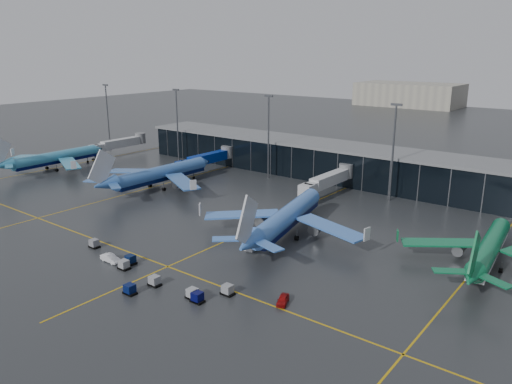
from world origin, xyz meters
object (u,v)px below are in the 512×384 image
Objects in this scene: baggage_carts at (153,276)px; mobile_airstair at (253,246)px; airliner_klm_near at (288,205)px; service_van_red at (283,300)px; service_van_white at (110,258)px; airliner_klm_west at (55,151)px; airliner_aer_lingus at (491,237)px; airliner_arkefly at (161,165)px.

mobile_airstair reaches higher than baggage_carts.
mobile_airstair is (-0.91, -10.90, -5.93)m from airliner_klm_near.
service_van_white is at bearing 168.46° from service_van_red.
service_van_white is at bearing 178.72° from baggage_carts.
airliner_klm_west is 134.22m from airliner_aer_lingus.
baggage_carts is at bearing -91.47° from service_van_white.
airliner_aer_lingus reaches higher than service_van_red.
airliner_klm_west is 10.73× the size of service_van_red.
service_van_red is at bearing -40.86° from mobile_airstair.
airliner_klm_near is at bearing 79.90° from baggage_carts.
baggage_carts reaches higher than service_van_white.
mobile_airstair reaches higher than service_van_white.
airliner_arkefly is 1.19× the size of baggage_carts.
airliner_klm_west is 45.76m from airliner_arkefly.
mobile_airstair is (94.89, -14.79, -5.57)m from airliner_klm_west.
airliner_arkefly is (45.38, 5.85, 0.39)m from airliner_klm_west.
mobile_airstair reaches higher than service_van_red.
airliner_klm_near is at bearing 84.13° from mobile_airstair.
baggage_carts is 22.07m from mobile_airstair.
mobile_airstair is 0.90× the size of service_van_red.
airliner_aer_lingus is at bearing -53.86° from service_van_white.
service_van_white is at bearing -52.27° from airliner_arkefly.
airliner_arkefly is 61.70m from baggage_carts.
airliner_klm_west is 97.23m from baggage_carts.
airliner_klm_west is at bearing 64.90° from service_van_white.
baggage_carts is (-44.09, -41.82, -4.95)m from airliner_aer_lingus.
service_van_white is (-18.20, -32.15, -5.96)m from airliner_klm_near.
service_van_red is (17.52, -14.57, -0.12)m from mobile_airstair.
airliner_aer_lingus is 9.67× the size of service_van_red.
airliner_klm_near reaches higher than service_van_red.
baggage_carts is at bearing -113.06° from airliner_klm_near.
airliner_arkefly reaches higher than baggage_carts.
service_van_red is 0.86× the size of service_van_white.
airliner_arkefly is 12.71× the size of mobile_airstair.
airliner_aer_lingus is 44.43m from mobile_airstair.
airliner_klm_west is 9.20× the size of service_van_white.
service_van_white is at bearing -132.46° from airliner_klm_near.
baggage_carts is at bearing -24.14° from airliner_klm_west.
airliner_arkefly is 53.20m from service_van_white.
airliner_klm_near reaches higher than airliner_klm_west.
airliner_klm_near is at bearing -4.50° from airliner_klm_west.
airliner_klm_west reaches higher than service_van_red.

